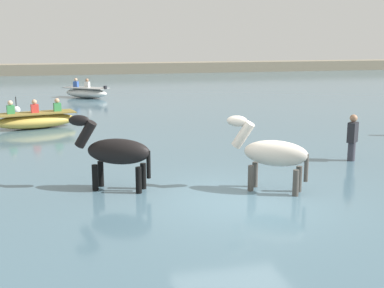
% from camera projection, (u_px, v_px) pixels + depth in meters
% --- Properties ---
extents(ground_plane, '(120.00, 120.00, 0.00)m').
position_uv_depth(ground_plane, '(239.00, 217.00, 10.57)').
color(ground_plane, '#84755B').
extents(water_surface, '(90.00, 90.00, 0.38)m').
position_uv_depth(water_surface, '(155.00, 127.00, 20.04)').
color(water_surface, '#476675').
rests_on(water_surface, ground).
extents(horse_lead_pinto, '(1.64, 1.33, 1.97)m').
position_uv_depth(horse_lead_pinto, '(272.00, 155.00, 10.94)').
color(horse_lead_pinto, beige).
rests_on(horse_lead_pinto, ground).
extents(horse_trailing_black, '(1.78, 1.08, 1.99)m').
position_uv_depth(horse_trailing_black, '(115.00, 154.00, 11.04)').
color(horse_trailing_black, black).
rests_on(horse_trailing_black, ground).
extents(boat_far_inshore, '(2.61, 2.32, 1.04)m').
position_uv_depth(boat_far_inshore, '(86.00, 92.00, 27.95)').
color(boat_far_inshore, silver).
rests_on(boat_far_inshore, water_surface).
extents(boat_distant_east, '(3.06, 1.62, 1.05)m').
position_uv_depth(boat_distant_east, '(35.00, 120.00, 18.64)').
color(boat_distant_east, gold).
rests_on(boat_distant_east, water_surface).
extents(person_onlooker_right, '(0.37, 0.36, 1.63)m').
position_uv_depth(person_onlooker_right, '(352.00, 143.00, 13.71)').
color(person_onlooker_right, '#383842').
rests_on(person_onlooker_right, ground).
extents(channel_buoy, '(0.32, 0.32, 0.73)m').
position_uv_depth(channel_buoy, '(17.00, 110.00, 22.23)').
color(channel_buoy, silver).
rests_on(channel_buoy, water_surface).
extents(far_shoreline, '(80.00, 2.40, 1.31)m').
position_uv_depth(far_shoreline, '(103.00, 71.00, 46.40)').
color(far_shoreline, gray).
rests_on(far_shoreline, ground).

